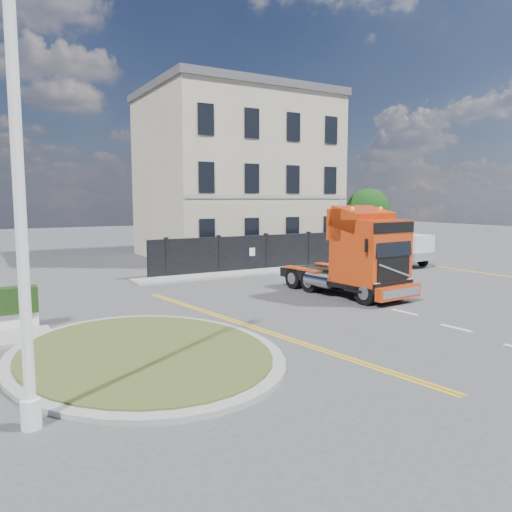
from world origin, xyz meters
TOP-DOWN VIEW (x-y plane):
  - ground at (0.00, 0.00)m, footprint 120.00×120.00m
  - traffic_island at (-7.00, -3.00)m, footprint 6.80×6.80m
  - hoarding_fence at (6.55, 9.00)m, footprint 18.80×0.25m
  - georgian_building at (6.00, 16.50)m, footprint 12.30×10.30m
  - tree at (14.38, 12.10)m, footprint 3.20×3.20m
  - pavement_far at (6.00, 8.10)m, footprint 20.00×1.60m
  - truck at (3.17, 0.22)m, footprint 2.77×6.26m
  - flatbed_pickup at (12.00, 6.01)m, footprint 2.33×4.85m
  - lamppost_island at (-10.00, -6.00)m, footprint 0.27×0.54m

SIDE VIEW (x-z plane):
  - ground at x=0.00m, z-range 0.00..0.00m
  - pavement_far at x=6.00m, z-range 0.00..0.12m
  - traffic_island at x=-7.00m, z-range 0.00..0.16m
  - hoarding_fence at x=6.55m, z-range 0.00..2.00m
  - flatbed_pickup at x=12.00m, z-range 0.07..2.02m
  - truck at x=3.17m, z-range -0.19..3.46m
  - tree at x=14.38m, z-range 0.65..5.45m
  - lamppost_island at x=-10.00m, z-range 0.18..9.01m
  - georgian_building at x=6.00m, z-range -0.63..12.17m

